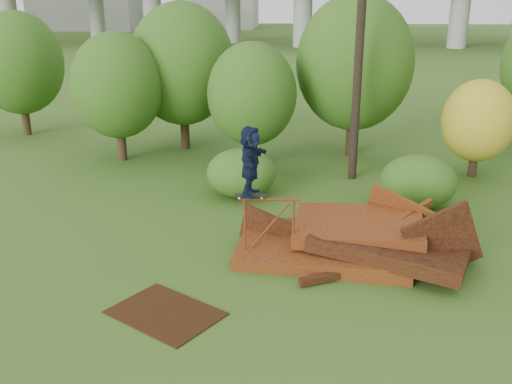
# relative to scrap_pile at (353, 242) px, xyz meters

# --- Properties ---
(ground) EXTENTS (240.00, 240.00, 0.00)m
(ground) POSITION_rel_scrap_pile_xyz_m (-1.49, -2.09, -0.38)
(ground) COLOR #2D5116
(ground) RESTS_ON ground
(scrap_pile) EXTENTS (5.72, 3.56, 2.03)m
(scrap_pile) POSITION_rel_scrap_pile_xyz_m (0.00, 0.00, 0.00)
(scrap_pile) COLOR #40190B
(scrap_pile) RESTS_ON ground
(grind_rail) EXTENTS (1.41, 0.14, 1.56)m
(grind_rail) POSITION_rel_scrap_pile_xyz_m (-1.97, -0.37, 0.65)
(grind_rail) COLOR maroon
(grind_rail) RESTS_ON ground
(skateboard) EXTENTS (0.71, 0.23, 0.07)m
(skateboard) POSITION_rel_scrap_pile_xyz_m (-2.39, -0.39, 1.24)
(skateboard) COLOR black
(skateboard) RESTS_ON grind_rail
(skater) EXTENTS (0.65, 1.51, 1.57)m
(skater) POSITION_rel_scrap_pile_xyz_m (-2.39, -0.39, 2.04)
(skater) COLOR #0F1933
(skater) RESTS_ON skateboard
(flat_plate) EXTENTS (2.49, 2.31, 0.03)m
(flat_plate) POSITION_rel_scrap_pile_xyz_m (-3.83, -2.86, -0.36)
(flat_plate) COLOR black
(flat_plate) RESTS_ON ground
(tree_0) EXTENTS (3.33, 3.33, 4.70)m
(tree_0) POSITION_rel_scrap_pile_xyz_m (-7.97, 7.83, 2.39)
(tree_0) COLOR black
(tree_0) RESTS_ON ground
(tree_1) EXTENTS (4.09, 4.09, 5.70)m
(tree_1) POSITION_rel_scrap_pile_xyz_m (-5.96, 9.73, 2.96)
(tree_1) COLOR black
(tree_1) RESTS_ON ground
(tree_2) EXTENTS (3.13, 3.13, 4.42)m
(tree_2) POSITION_rel_scrap_pile_xyz_m (-3.04, 7.38, 2.23)
(tree_2) COLOR black
(tree_2) RESTS_ON ground
(tree_3) EXTENTS (4.32, 4.32, 5.99)m
(tree_3) POSITION_rel_scrap_pile_xyz_m (0.60, 9.19, 3.12)
(tree_3) COLOR black
(tree_3) RESTS_ON ground
(tree_4) EXTENTS (2.39, 2.39, 3.30)m
(tree_4) POSITION_rel_scrap_pile_xyz_m (4.57, 6.79, 1.54)
(tree_4) COLOR black
(tree_4) RESTS_ON ground
(tree_6) EXTENTS (3.80, 3.80, 5.31)m
(tree_6) POSITION_rel_scrap_pile_xyz_m (-13.45, 11.52, 2.74)
(tree_6) COLOR black
(tree_6) RESTS_ON ground
(shrub_left) EXTENTS (2.14, 1.97, 1.48)m
(shrub_left) POSITION_rel_scrap_pile_xyz_m (-3.08, 4.12, 0.36)
(shrub_left) COLOR #275216
(shrub_left) RESTS_ON ground
(shrub_right) EXTENTS (2.20, 2.02, 1.56)m
(shrub_right) POSITION_rel_scrap_pile_xyz_m (2.11, 3.55, 0.40)
(shrub_right) COLOR #275216
(shrub_right) RESTS_ON ground
(utility_pole) EXTENTS (1.40, 0.28, 10.04)m
(utility_pole) POSITION_rel_scrap_pile_xyz_m (0.46, 6.23, 4.71)
(utility_pole) COLOR black
(utility_pole) RESTS_ON ground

